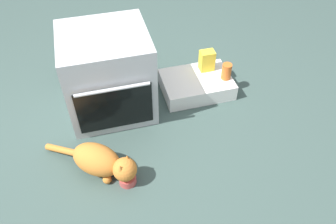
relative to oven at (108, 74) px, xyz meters
name	(u,v)px	position (x,y,z in m)	size (l,w,h in m)	color
ground	(129,144)	(0.05, -0.44, -0.34)	(8.00, 8.00, 0.00)	#384C47
oven	(108,74)	(0.00, 0.00, 0.00)	(0.64, 0.64, 0.67)	#B7BABF
pantry_cabinet	(196,84)	(0.72, 0.01, -0.27)	(0.58, 0.41, 0.14)	white
food_bowl	(128,179)	(-0.01, -0.76, -0.30)	(0.12, 0.12, 0.08)	#C64C47
cat	(102,161)	(-0.16, -0.64, -0.21)	(0.60, 0.52, 0.23)	#C6752D
snack_bag	(207,61)	(0.84, 0.11, -0.11)	(0.12, 0.09, 0.18)	yellow
sauce_jar	(226,71)	(0.96, -0.05, -0.13)	(0.08, 0.08, 0.14)	#D16023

